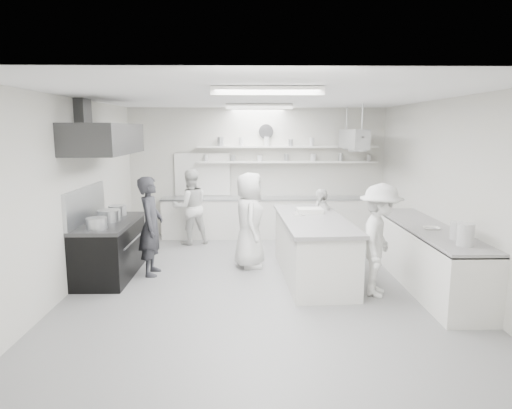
{
  "coord_description": "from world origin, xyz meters",
  "views": [
    {
      "loc": [
        -0.23,
        -7.16,
        2.51
      ],
      "look_at": [
        -0.09,
        0.6,
        1.21
      ],
      "focal_mm": 31.66,
      "sensor_mm": 36.0,
      "label": 1
    }
  ],
  "objects_px": {
    "stove": "(110,250)",
    "back_counter": "(270,218)",
    "prep_island": "(313,248)",
    "cook_stove": "(151,226)",
    "right_counter": "(427,257)",
    "cook_back": "(190,207)"
  },
  "relations": [
    {
      "from": "stove",
      "to": "back_counter",
      "type": "height_order",
      "value": "back_counter"
    },
    {
      "from": "prep_island",
      "to": "cook_stove",
      "type": "bearing_deg",
      "value": 173.94
    },
    {
      "from": "right_counter",
      "to": "prep_island",
      "type": "xyz_separation_m",
      "value": [
        -1.77,
        0.51,
        0.02
      ]
    },
    {
      "from": "right_counter",
      "to": "cook_stove",
      "type": "relative_size",
      "value": 1.92
    },
    {
      "from": "cook_back",
      "to": "cook_stove",
      "type": "bearing_deg",
      "value": 57.86
    },
    {
      "from": "back_counter",
      "to": "prep_island",
      "type": "xyz_separation_m",
      "value": [
        0.58,
        -2.89,
        0.03
      ]
    },
    {
      "from": "back_counter",
      "to": "cook_stove",
      "type": "bearing_deg",
      "value": -128.9
    },
    {
      "from": "back_counter",
      "to": "cook_back",
      "type": "xyz_separation_m",
      "value": [
        -1.79,
        -0.61,
        0.36
      ]
    },
    {
      "from": "stove",
      "to": "right_counter",
      "type": "bearing_deg",
      "value": -6.52
    },
    {
      "from": "stove",
      "to": "right_counter",
      "type": "relative_size",
      "value": 0.55
    },
    {
      "from": "stove",
      "to": "cook_stove",
      "type": "bearing_deg",
      "value": 5.87
    },
    {
      "from": "back_counter",
      "to": "cook_back",
      "type": "relative_size",
      "value": 3.04
    },
    {
      "from": "stove",
      "to": "cook_stove",
      "type": "xyz_separation_m",
      "value": [
        0.7,
        0.07,
        0.41
      ]
    },
    {
      "from": "back_counter",
      "to": "prep_island",
      "type": "relative_size",
      "value": 1.89
    },
    {
      "from": "back_counter",
      "to": "right_counter",
      "type": "relative_size",
      "value": 1.52
    },
    {
      "from": "stove",
      "to": "right_counter",
      "type": "xyz_separation_m",
      "value": [
        5.25,
        -0.6,
        0.02
      ]
    },
    {
      "from": "stove",
      "to": "back_counter",
      "type": "xyz_separation_m",
      "value": [
        2.9,
        2.8,
        0.01
      ]
    },
    {
      "from": "stove",
      "to": "prep_island",
      "type": "distance_m",
      "value": 3.48
    },
    {
      "from": "cook_stove",
      "to": "back_counter",
      "type": "bearing_deg",
      "value": -39.89
    },
    {
      "from": "stove",
      "to": "prep_island",
      "type": "height_order",
      "value": "prep_island"
    },
    {
      "from": "back_counter",
      "to": "prep_island",
      "type": "distance_m",
      "value": 2.95
    },
    {
      "from": "right_counter",
      "to": "cook_stove",
      "type": "distance_m",
      "value": 4.62
    }
  ]
}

